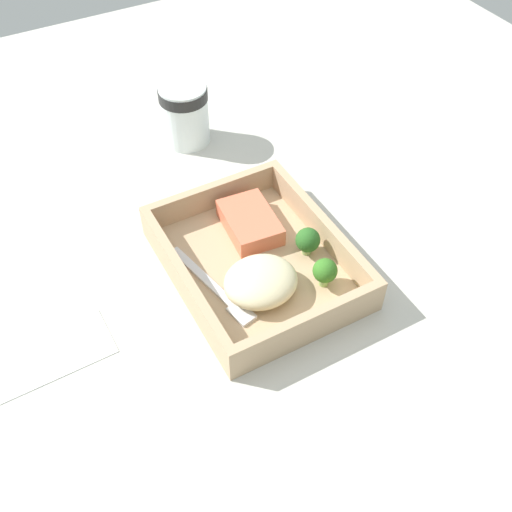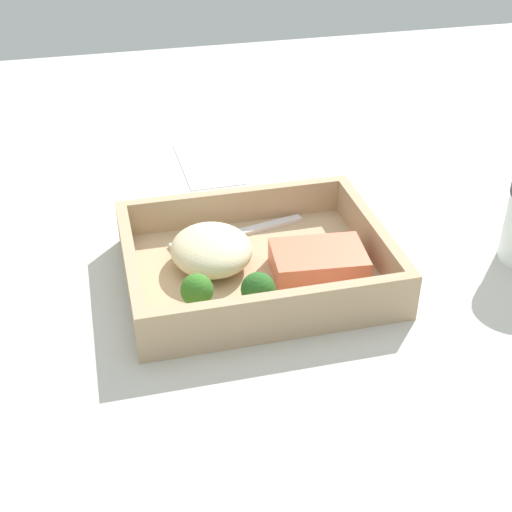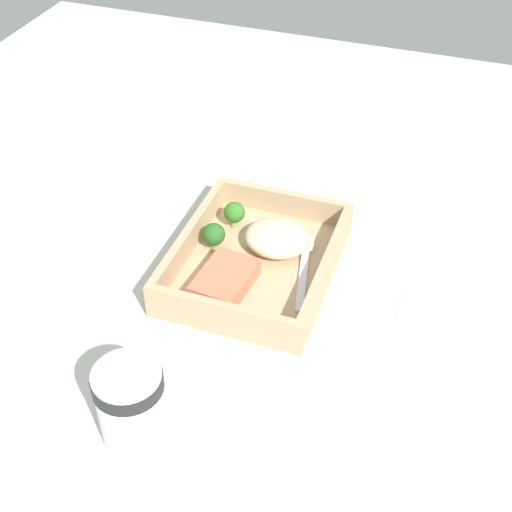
{
  "view_description": "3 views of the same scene",
  "coord_description": "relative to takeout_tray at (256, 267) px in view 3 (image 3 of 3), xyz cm",
  "views": [
    {
      "loc": [
        45.86,
        -25.11,
        60.23
      ],
      "look_at": [
        0.0,
        0.0,
        2.7
      ],
      "focal_mm": 42.0,
      "sensor_mm": 36.0,
      "label": 1
    },
    {
      "loc": [
        14.61,
        59.69,
        43.46
      ],
      "look_at": [
        0.0,
        0.0,
        2.7
      ],
      "focal_mm": 50.0,
      "sensor_mm": 36.0,
      "label": 2
    },
    {
      "loc": [
        -71.51,
        -25.08,
        67.4
      ],
      "look_at": [
        0.0,
        0.0,
        2.7
      ],
      "focal_mm": 50.0,
      "sensor_mm": 36.0,
      "label": 3
    }
  ],
  "objects": [
    {
      "name": "salmon_fillet",
      "position": [
        -6.02,
        2.34,
        1.94
      ],
      "size": [
        10.03,
        7.34,
        2.67
      ],
      "primitive_type": "cube",
      "rotation": [
        0.0,
        0.0,
        -0.1
      ],
      "color": "#E36F4E",
      "rests_on": "takeout_tray"
    },
    {
      "name": "fork",
      "position": [
        1.43,
        -6.63,
        0.82
      ],
      "size": [
        15.79,
        4.96,
        0.44
      ],
      "color": "silver",
      "rests_on": "takeout_tray"
    },
    {
      "name": "takeout_tray",
      "position": [
        0.0,
        0.0,
        0.0
      ],
      "size": [
        26.83,
        21.37,
        1.2
      ],
      "primitive_type": "cube",
      "color": "tan",
      "rests_on": "ground_plane"
    },
    {
      "name": "tray_rim",
      "position": [
        0.0,
        0.0,
        2.56
      ],
      "size": [
        26.83,
        21.37,
        3.92
      ],
      "color": "tan",
      "rests_on": "takeout_tray"
    },
    {
      "name": "ground_plane",
      "position": [
        0.0,
        0.0,
        -1.6
      ],
      "size": [
        160.0,
        160.0,
        2.0
      ],
      "primitive_type": "cube",
      "color": "beige"
    },
    {
      "name": "broccoli_floret_1",
      "position": [
        7.17,
        5.91,
        3.06
      ],
      "size": [
        3.16,
        3.16,
        4.17
      ],
      "color": "#85A95B",
      "rests_on": "takeout_tray"
    },
    {
      "name": "paper_cup",
      "position": [
        -30.39,
        3.72,
        4.98
      ],
      "size": [
        7.71,
        7.71,
        9.97
      ],
      "color": "white",
      "rests_on": "ground_plane"
    },
    {
      "name": "broccoli_floret_2",
      "position": [
        1.5,
        6.93,
        2.92
      ],
      "size": [
        3.31,
        3.31,
        4.08
      ],
      "color": "#799655",
      "rests_on": "takeout_tray"
    },
    {
      "name": "mashed_potatoes",
      "position": [
        4.35,
        -1.71,
        2.49
      ],
      "size": [
        8.5,
        9.47,
        3.78
      ],
      "primitive_type": "ellipsoid",
      "color": "beige",
      "rests_on": "takeout_tray"
    },
    {
      "name": "receipt_slip",
      "position": [
        -0.26,
        -27.87,
        -0.48
      ],
      "size": [
        7.68,
        14.72,
        0.24
      ],
      "primitive_type": "cube",
      "rotation": [
        0.0,
        0.0,
        0.02
      ],
      "color": "white",
      "rests_on": "ground_plane"
    }
  ]
}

